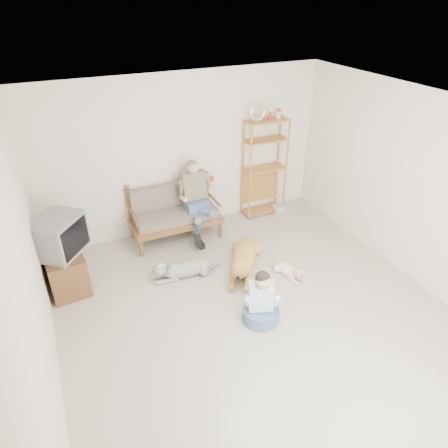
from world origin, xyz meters
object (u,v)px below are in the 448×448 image
tv_stand (65,268)px  etagere (264,167)px  golden_retriever (243,260)px  loveseat (174,212)px

tv_stand → etagere: bearing=6.5°
tv_stand → golden_retriever: tv_stand is taller
golden_retriever → loveseat: bearing=149.7°
loveseat → etagere: size_ratio=0.71×
golden_retriever → tv_stand: bearing=-162.0°
etagere → tv_stand: etagere is taller
loveseat → golden_retriever: loveseat is taller
etagere → golden_retriever: size_ratio=1.63×
loveseat → etagere: (1.81, 0.12, 0.45)m
tv_stand → loveseat: bearing=13.2°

